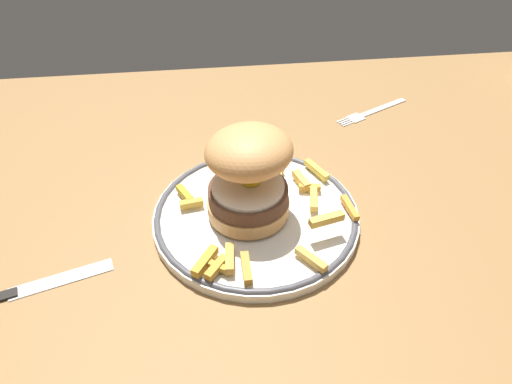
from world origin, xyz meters
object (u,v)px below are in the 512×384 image
at_px(fork, 371,112).
at_px(knife, 12,293).
at_px(dinner_plate, 256,215).
at_px(burger, 249,172).

xyz_separation_m(fork, knife, (-0.49, -0.31, 0.00)).
distance_m(dinner_plate, knife, 0.28).
relative_size(fork, knife, 0.77).
bearing_deg(burger, knife, -161.50).
xyz_separation_m(dinner_plate, fork, (0.22, 0.23, -0.01)).
bearing_deg(fork, burger, -135.21).
relative_size(burger, fork, 1.07).
height_order(dinner_plate, knife, dinner_plate).
relative_size(dinner_plate, burger, 1.74).
height_order(fork, knife, knife).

